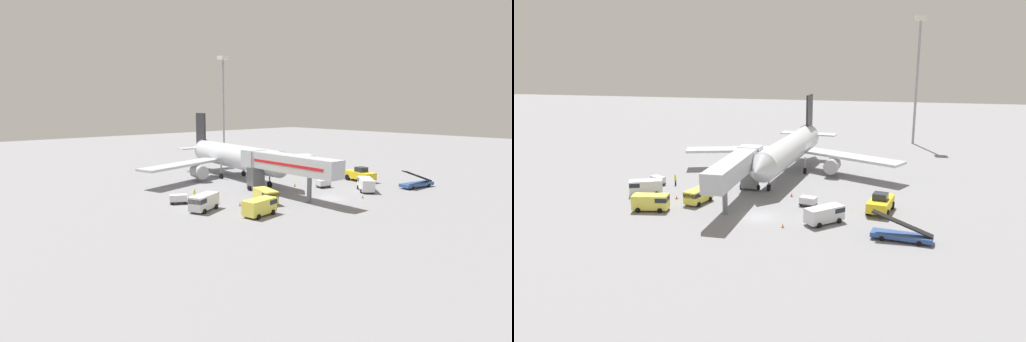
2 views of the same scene
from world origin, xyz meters
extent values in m
plane|color=gray|center=(0.00, 0.00, 0.00)|extent=(300.00, 300.00, 0.00)
cylinder|color=silver|center=(-0.01, 23.25, 4.41)|extent=(7.78, 27.99, 4.61)
cone|color=silver|center=(-1.80, 7.90, 4.41)|extent=(4.87, 3.77, 4.52)
cone|color=silver|center=(1.89, 39.51, 4.76)|extent=(4.94, 5.56, 4.38)
cube|color=#232328|center=(1.74, 38.24, 9.02)|extent=(0.82, 4.02, 7.37)
cube|color=silver|center=(4.45, 37.56, 4.99)|extent=(5.83, 3.53, 0.24)
cube|color=silver|center=(-1.05, 38.20, 4.99)|extent=(5.83, 3.53, 0.24)
cube|color=silver|center=(10.91, 24.75, 3.37)|extent=(18.22, 12.42, 0.44)
cube|color=silver|center=(-10.29, 27.22, 3.37)|extent=(18.98, 8.78, 0.44)
cylinder|color=#A8A8AD|center=(7.65, 24.06, 1.83)|extent=(2.89, 3.55, 2.52)
cylinder|color=#A8A8AD|center=(-7.27, 25.80, 1.83)|extent=(2.89, 3.55, 2.52)
cylinder|color=gray|center=(-1.25, 12.54, 1.79)|extent=(0.28, 0.28, 2.48)
cylinder|color=black|center=(-1.25, 12.54, 0.55)|extent=(0.47, 1.13, 1.10)
cylinder|color=gray|center=(2.82, 24.59, 1.79)|extent=(0.28, 0.28, 2.48)
cylinder|color=black|center=(2.82, 24.59, 0.55)|extent=(0.47, 1.13, 1.10)
cylinder|color=gray|center=(-2.45, 25.21, 1.79)|extent=(0.28, 0.28, 2.48)
cylinder|color=black|center=(-2.45, 25.21, 0.55)|extent=(0.47, 1.13, 1.10)
cube|color=#B2B7C1|center=(-4.62, 3.87, 5.46)|extent=(3.53, 17.90, 2.70)
cube|color=red|center=(-6.14, 3.92, 5.46)|extent=(0.49, 14.96, 0.44)
cube|color=#B2B7C1|center=(-4.33, 13.37, 5.46)|extent=(3.53, 2.90, 2.84)
cube|color=#232833|center=(-4.30, 14.67, 5.71)|extent=(3.31, 0.34, 0.90)
cube|color=slate|center=(-4.35, 12.77, 2.26)|extent=(2.60, 1.88, 3.71)
cylinder|color=black|center=(-5.78, 12.82, 0.40)|extent=(0.32, 0.81, 0.80)
cylinder|color=black|center=(-2.93, 12.73, 0.40)|extent=(0.32, 0.81, 0.80)
cylinder|color=slate|center=(-4.73, 0.31, 2.06)|extent=(0.70, 0.70, 4.11)
cube|color=yellow|center=(15.79, 5.33, 1.22)|extent=(3.91, 6.51, 1.33)
cube|color=#232833|center=(15.73, 5.03, 2.33)|extent=(2.23, 2.15, 0.90)
cylinder|color=black|center=(16.64, 3.13, 0.55)|extent=(0.62, 1.16, 1.10)
cylinder|color=black|center=(14.12, 3.66, 0.55)|extent=(0.62, 1.16, 1.10)
cylinder|color=black|center=(17.46, 7.00, 0.55)|extent=(0.62, 1.16, 1.10)
cylinder|color=black|center=(14.94, 7.53, 0.55)|extent=(0.62, 1.16, 1.10)
cube|color=#2D4C8E|center=(18.15, -4.91, 0.57)|extent=(7.28, 3.25, 0.55)
cube|color=black|center=(18.15, -4.91, 2.09)|extent=(7.16, 2.37, 2.43)
cylinder|color=black|center=(15.90, -5.45, 0.30)|extent=(0.63, 0.33, 0.60)
cylinder|color=black|center=(16.25, -3.59, 0.30)|extent=(0.63, 0.33, 0.60)
cylinder|color=black|center=(20.05, -6.22, 0.30)|extent=(0.63, 0.33, 0.60)
cylinder|color=black|center=(20.40, -4.36, 0.30)|extent=(0.63, 0.33, 0.60)
cube|color=#E5DB4C|center=(-15.23, -0.21, 1.27)|extent=(5.13, 2.78, 1.96)
cube|color=#1E232D|center=(-13.59, 0.03, 1.70)|extent=(1.85, 2.33, 0.63)
cylinder|color=black|center=(-13.88, 1.01, 0.34)|extent=(0.73, 0.47, 0.68)
cylinder|color=black|center=(-13.59, -0.99, 0.34)|extent=(0.73, 0.47, 0.68)
cylinder|color=black|center=(-16.87, 0.57, 0.34)|extent=(0.73, 0.47, 0.68)
cylinder|color=black|center=(-16.58, -1.43, 0.34)|extent=(0.73, 0.47, 0.68)
cube|color=silver|center=(-19.17, 6.89, 1.28)|extent=(5.28, 3.76, 1.97)
cube|color=#1E232D|center=(-20.70, 6.25, 1.71)|extent=(2.24, 2.50, 0.63)
cylinder|color=black|center=(-20.19, 5.41, 0.34)|extent=(0.77, 0.60, 0.68)
cylinder|color=black|center=(-20.94, 7.20, 0.34)|extent=(0.77, 0.60, 0.68)
cylinder|color=black|center=(-17.40, 6.59, 0.34)|extent=(0.77, 0.60, 0.68)
cylinder|color=black|center=(-18.15, 8.38, 0.34)|extent=(0.77, 0.60, 0.68)
cube|color=silver|center=(8.73, -0.68, 1.24)|extent=(5.13, 5.05, 1.89)
cube|color=#1E232D|center=(9.98, 0.53, 1.65)|extent=(2.63, 2.65, 0.61)
cylinder|color=black|center=(9.19, 1.13, 0.34)|extent=(0.75, 0.74, 0.68)
cylinder|color=black|center=(10.56, -0.29, 0.34)|extent=(0.75, 0.74, 0.68)
cylinder|color=black|center=(6.89, -1.07, 0.34)|extent=(0.75, 0.74, 0.68)
cylinder|color=black|center=(8.26, -2.50, 0.34)|extent=(0.75, 0.74, 0.68)
cube|color=#E5DB4C|center=(-9.91, 4.36, 1.20)|extent=(3.23, 4.97, 1.82)
cube|color=#1E232D|center=(-10.34, 2.87, 1.60)|extent=(2.39, 1.99, 0.58)
cylinder|color=black|center=(-9.37, 2.73, 0.34)|extent=(0.54, 0.76, 0.68)
cylinder|color=black|center=(-11.24, 3.27, 0.34)|extent=(0.54, 0.76, 0.68)
cylinder|color=black|center=(-8.57, 5.46, 0.34)|extent=(0.54, 0.76, 0.68)
cylinder|color=black|center=(-10.44, 6.00, 0.34)|extent=(0.54, 0.76, 0.68)
cube|color=#38383D|center=(-19.78, 12.69, 0.29)|extent=(2.80, 2.34, 0.22)
cube|color=silver|center=(-19.78, 12.69, 0.88)|extent=(2.80, 2.34, 0.97)
cylinder|color=black|center=(-18.73, 12.74, 0.18)|extent=(0.37, 0.28, 0.36)
cylinder|color=black|center=(-19.31, 11.75, 0.18)|extent=(0.37, 0.28, 0.36)
cylinder|color=black|center=(-20.26, 13.62, 0.18)|extent=(0.37, 0.28, 0.36)
cylinder|color=black|center=(-20.83, 12.63, 0.18)|extent=(0.37, 0.28, 0.36)
cube|color=#38383D|center=(5.78, 6.12, 0.29)|extent=(2.59, 1.98, 0.22)
cube|color=silver|center=(5.78, 6.12, 0.87)|extent=(2.59, 1.98, 0.94)
cylinder|color=black|center=(6.72, 6.57, 0.18)|extent=(0.38, 0.21, 0.36)
cylinder|color=black|center=(6.39, 5.28, 0.18)|extent=(0.38, 0.21, 0.36)
cylinder|color=black|center=(5.17, 6.97, 0.18)|extent=(0.38, 0.21, 0.36)
cylinder|color=black|center=(4.83, 5.68, 0.18)|extent=(0.38, 0.21, 0.36)
cylinder|color=#1E2333|center=(-16.84, 12.87, 0.43)|extent=(0.35, 0.35, 0.85)
cylinder|color=#D8EA19|center=(-16.84, 12.87, 1.19)|extent=(0.47, 0.47, 0.68)
sphere|color=tan|center=(-16.84, 12.87, 1.66)|extent=(0.23, 0.23, 0.23)
cube|color=black|center=(3.81, -3.36, 0.01)|extent=(0.34, 0.34, 0.03)
cone|color=orange|center=(3.81, -3.36, 0.27)|extent=(0.29, 0.29, 0.50)
cube|color=black|center=(2.76, 10.19, 0.01)|extent=(0.38, 0.38, 0.03)
cone|color=orange|center=(2.76, 10.19, 0.31)|extent=(0.33, 0.33, 0.56)
cube|color=black|center=(-13.78, 5.64, 0.01)|extent=(0.36, 0.36, 0.03)
cone|color=orange|center=(-13.78, 5.64, 0.29)|extent=(0.31, 0.31, 0.53)
cylinder|color=#93969B|center=(23.52, 58.35, 13.75)|extent=(0.56, 0.56, 27.50)
cube|color=silver|center=(23.52, 58.35, 28.00)|extent=(2.40, 2.40, 1.00)
camera|label=1|loc=(-50.47, -38.98, 14.43)|focal=28.67mm
camera|label=2|loc=(14.28, -62.75, 22.11)|focal=35.86mm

